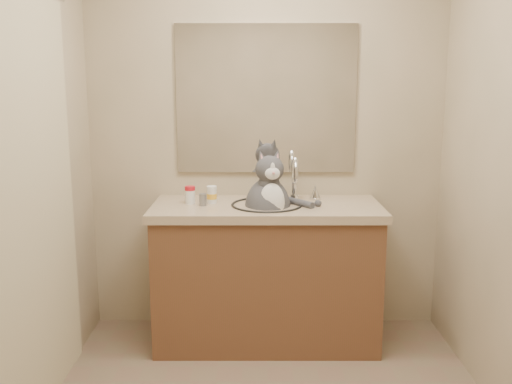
{
  "coord_description": "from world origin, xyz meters",
  "views": [
    {
      "loc": [
        -0.06,
        -2.3,
        1.57
      ],
      "look_at": [
        -0.06,
        0.65,
        0.99
      ],
      "focal_mm": 40.0,
      "sensor_mm": 36.0,
      "label": 1
    }
  ],
  "objects_px": {
    "cat": "(269,203)",
    "pill_bottle_redcap": "(190,195)",
    "pill_bottle_orange": "(212,195)",
    "grey_canister": "(203,200)"
  },
  "relations": [
    {
      "from": "pill_bottle_orange",
      "to": "grey_canister",
      "type": "xyz_separation_m",
      "value": [
        -0.05,
        -0.07,
        -0.01
      ]
    },
    {
      "from": "cat",
      "to": "grey_canister",
      "type": "bearing_deg",
      "value": 166.77
    },
    {
      "from": "pill_bottle_redcap",
      "to": "grey_canister",
      "type": "distance_m",
      "value": 0.1
    },
    {
      "from": "pill_bottle_redcap",
      "to": "pill_bottle_orange",
      "type": "distance_m",
      "value": 0.13
    },
    {
      "from": "pill_bottle_redcap",
      "to": "grey_canister",
      "type": "relative_size",
      "value": 1.48
    },
    {
      "from": "cat",
      "to": "pill_bottle_redcap",
      "type": "height_order",
      "value": "cat"
    },
    {
      "from": "grey_canister",
      "to": "pill_bottle_redcap",
      "type": "bearing_deg",
      "value": 145.84
    },
    {
      "from": "cat",
      "to": "pill_bottle_redcap",
      "type": "xyz_separation_m",
      "value": [
        -0.46,
        0.06,
        0.04
      ]
    },
    {
      "from": "cat",
      "to": "pill_bottle_redcap",
      "type": "bearing_deg",
      "value": 160.07
    },
    {
      "from": "cat",
      "to": "grey_canister",
      "type": "xyz_separation_m",
      "value": [
        -0.38,
        0.0,
        0.02
      ]
    }
  ]
}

